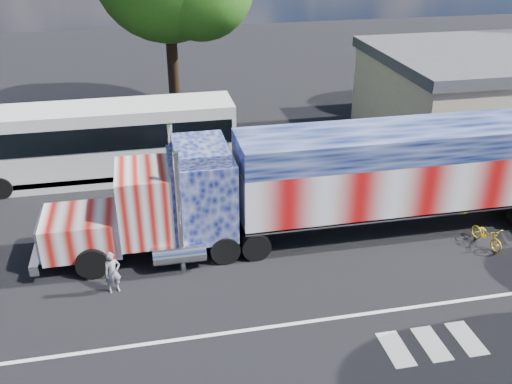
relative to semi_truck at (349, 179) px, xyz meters
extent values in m
plane|color=black|center=(-3.67, -2.29, -2.47)|extent=(100.00, 100.00, 0.00)
cube|color=silver|center=(-3.67, -5.29, -2.46)|extent=(30.00, 0.15, 0.01)
cube|color=silver|center=(-0.87, -7.09, -2.46)|extent=(0.70, 1.60, 0.01)
cube|color=silver|center=(0.33, -7.09, -2.46)|extent=(0.70, 1.60, 0.01)
cube|color=silver|center=(1.53, -7.09, -2.46)|extent=(0.70, 1.60, 0.01)
cube|color=black|center=(-7.02, 0.00, -1.70)|extent=(9.81, 1.09, 0.33)
cube|color=#D7837E|center=(-10.51, 0.00, -1.16)|extent=(2.83, 2.40, 1.42)
cube|color=silver|center=(-11.98, 0.00, -1.16)|extent=(0.13, 2.07, 1.26)
cube|color=silver|center=(-12.20, 0.00, -1.87)|extent=(0.33, 2.72, 0.39)
cube|color=#D7837E|center=(-8.11, 0.00, -0.18)|extent=(1.96, 2.72, 2.72)
cube|color=black|center=(-9.04, 0.00, 0.31)|extent=(0.07, 2.29, 0.98)
cube|color=#48518E|center=(-5.93, 0.00, -0.07)|extent=(2.40, 2.72, 3.16)
cube|color=#48518E|center=(-5.93, 0.00, 1.73)|extent=(1.96, 2.61, 0.54)
cylinder|color=silver|center=(-6.91, 1.44, -0.07)|extent=(0.22, 0.22, 4.79)
cylinder|color=silver|center=(-6.91, -1.44, -0.07)|extent=(0.22, 0.22, 4.79)
cylinder|color=silver|center=(-7.02, 1.42, -1.76)|extent=(1.96, 0.72, 0.72)
cylinder|color=silver|center=(-7.02, -1.42, -1.76)|extent=(1.96, 0.72, 0.72)
cylinder|color=black|center=(-10.18, -1.20, -1.87)|extent=(1.20, 0.38, 1.20)
cylinder|color=black|center=(-10.18, 1.20, -1.87)|extent=(1.20, 0.38, 1.20)
cylinder|color=black|center=(-5.28, -1.14, -1.90)|extent=(1.13, 0.60, 1.13)
cylinder|color=black|center=(-5.28, 1.14, -1.90)|extent=(1.13, 0.60, 1.13)
cylinder|color=black|center=(-4.08, -1.14, -1.90)|extent=(1.13, 0.60, 1.13)
cylinder|color=black|center=(-4.08, 1.14, -1.90)|extent=(1.13, 0.60, 1.13)
cube|color=black|center=(2.78, 0.00, -1.43)|extent=(14.16, 1.20, 0.33)
cube|color=#E08282|center=(2.78, 0.00, -0.18)|extent=(14.60, 2.83, 2.18)
cube|color=#43528C|center=(2.78, 0.00, 1.45)|extent=(14.60, 2.83, 1.09)
cube|color=silver|center=(2.78, 0.00, -1.27)|extent=(14.60, 2.83, 0.13)
cylinder|color=black|center=(7.47, 1.14, -1.90)|extent=(1.13, 0.60, 1.13)
cube|color=silver|center=(-9.89, 7.58, -0.61)|extent=(12.76, 2.77, 3.72)
cube|color=black|center=(-9.89, 7.58, 0.09)|extent=(12.34, 2.83, 1.17)
cube|color=black|center=(-9.89, 7.58, -1.99)|extent=(12.76, 2.77, 0.27)
cylinder|color=black|center=(-14.67, 6.25, -1.94)|extent=(1.06, 0.32, 1.06)
cylinder|color=black|center=(-14.67, 8.91, -1.94)|extent=(1.06, 0.32, 1.06)
cylinder|color=black|center=(-6.69, 6.25, -1.94)|extent=(1.06, 0.32, 1.06)
cylinder|color=black|center=(-6.69, 8.91, -1.94)|extent=(1.06, 0.32, 1.06)
cylinder|color=black|center=(-5.74, 6.25, -1.94)|extent=(1.06, 0.32, 1.06)
cylinder|color=black|center=(-5.74, 8.91, -1.94)|extent=(1.06, 0.32, 1.06)
cube|color=#1E5926|center=(8.33, 3.67, -0.07)|extent=(1.60, 0.08, 1.20)
imported|color=slate|center=(-9.42, -2.25, -1.68)|extent=(0.66, 0.53, 1.58)
imported|color=gold|center=(5.21, -2.14, -2.02)|extent=(0.87, 1.77, 0.89)
cylinder|color=black|center=(-5.75, 16.47, 1.22)|extent=(0.70, 0.70, 7.37)
camera|label=1|loc=(-7.88, -19.49, 9.77)|focal=40.00mm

